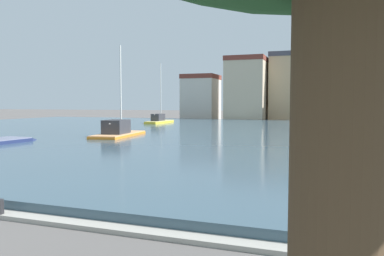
{
  "coord_description": "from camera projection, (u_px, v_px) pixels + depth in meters",
  "views": [
    {
      "loc": [
        3.97,
        0.74,
        3.04
      ],
      "look_at": [
        -0.23,
        12.65,
        2.2
      ],
      "focal_mm": 35.29,
      "sensor_mm": 36.0,
      "label": 1
    }
  ],
  "objects": [
    {
      "name": "sailboat_yellow",
      "position": [
        161.0,
        122.0,
        50.59
      ],
      "size": [
        1.66,
        6.96,
        8.36
      ],
      "color": "gold",
      "rests_on": "ground"
    },
    {
      "name": "townhouse_corner_house",
      "position": [
        362.0,
        87.0,
        59.18
      ],
      "size": [
        8.09,
        6.43,
        11.11
      ],
      "color": "beige",
      "rests_on": "ground"
    },
    {
      "name": "harbor_water",
      "position": [
        278.0,
        135.0,
        34.12
      ],
      "size": [
        91.46,
        53.48,
        0.37
      ],
      "primitive_type": "cube",
      "color": "#3D5666",
      "rests_on": "ground"
    },
    {
      "name": "townhouse_narrow_midrow",
      "position": [
        247.0,
        89.0,
        64.34
      ],
      "size": [
        6.6,
        7.34,
        10.82
      ],
      "color": "#C6B293",
      "rests_on": "ground"
    },
    {
      "name": "townhouse_wide_warehouse",
      "position": [
        201.0,
        97.0,
        68.94
      ],
      "size": [
        6.05,
        6.46,
        8.19
      ],
      "color": "beige",
      "rests_on": "ground"
    },
    {
      "name": "sailboat_orange",
      "position": [
        121.0,
        134.0,
        30.89
      ],
      "size": [
        2.96,
        7.63,
        7.72
      ],
      "color": "orange",
      "rests_on": "ground"
    },
    {
      "name": "townhouse_tall_gabled",
      "position": [
        297.0,
        87.0,
        63.89
      ],
      "size": [
        9.08,
        5.24,
        11.61
      ],
      "color": "tan",
      "rests_on": "ground"
    },
    {
      "name": "quay_edge_coping",
      "position": [
        141.0,
        232.0,
        8.73
      ],
      "size": [
        91.46,
        0.5,
        0.12
      ],
      "primitive_type": "cube",
      "color": "#ADA89E",
      "rests_on": "ground"
    }
  ]
}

